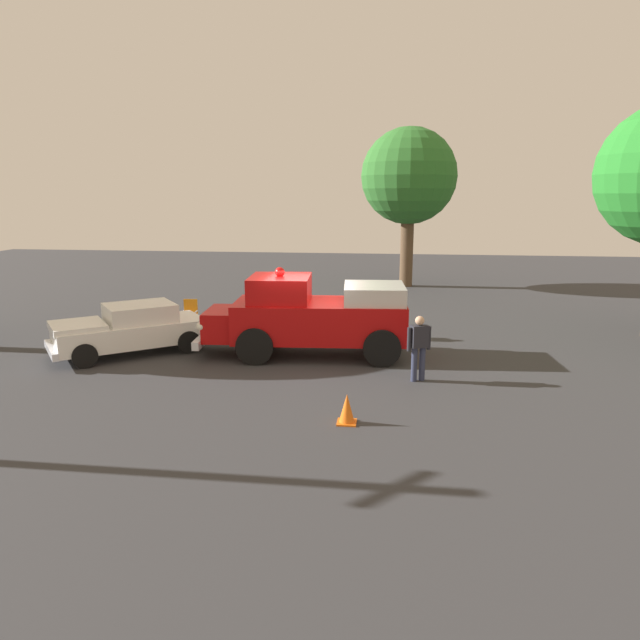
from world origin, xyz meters
TOP-DOWN VIEW (x-y plane):
  - ground_plane at (0.00, 0.00)m, footprint 60.00×60.00m
  - vintage_fire_truck at (-0.08, 0.07)m, footprint 2.68×6.09m
  - classic_hot_rod at (0.41, -5.29)m, footprint 4.14×4.58m
  - lawn_chair_near_truck at (-2.39, 2.04)m, footprint 0.67×0.67m
  - lawn_chair_by_car at (-3.00, -4.65)m, footprint 0.55×0.56m
  - spectator_seated at (-2.33, 1.92)m, footprint 0.58×0.65m
  - spectator_standing at (1.95, 3.06)m, footprint 0.40×0.63m
  - oak_tree_left at (-13.60, 3.04)m, footprint 4.73×4.73m
  - traffic_cone at (4.96, 1.50)m, footprint 0.40×0.40m

SIDE VIEW (x-z plane):
  - ground_plane at x=0.00m, z-range 0.00..0.00m
  - traffic_cone at x=4.96m, z-range -0.01..0.63m
  - lawn_chair_near_truck at x=-2.39m, z-range 0.08..1.10m
  - lawn_chair_by_car at x=-3.00m, z-range 0.08..1.10m
  - spectator_seated at x=-2.33m, z-range 0.05..1.34m
  - classic_hot_rod at x=0.41m, z-range 0.02..1.48m
  - spectator_standing at x=1.95m, z-range 0.13..1.80m
  - vintage_fire_truck at x=-0.08m, z-range -0.10..2.49m
  - oak_tree_left at x=-13.60m, z-range 1.51..9.38m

